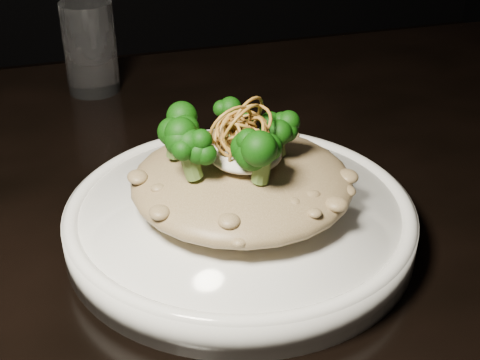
# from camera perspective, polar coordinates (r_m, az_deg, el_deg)

# --- Properties ---
(table) EXTENTS (1.10, 0.80, 0.75)m
(table) POSITION_cam_1_polar(r_m,az_deg,el_deg) (0.67, -0.90, -7.57)
(table) COLOR black
(table) RESTS_ON ground
(plate) EXTENTS (0.29, 0.29, 0.03)m
(plate) POSITION_cam_1_polar(r_m,az_deg,el_deg) (0.56, 0.00, -3.55)
(plate) COLOR white
(plate) RESTS_ON table
(risotto) EXTENTS (0.18, 0.18, 0.04)m
(risotto) POSITION_cam_1_polar(r_m,az_deg,el_deg) (0.55, 0.17, -0.12)
(risotto) COLOR brown
(risotto) RESTS_ON plate
(broccoli) EXTENTS (0.14, 0.14, 0.05)m
(broccoli) POSITION_cam_1_polar(r_m,az_deg,el_deg) (0.52, -0.75, 3.88)
(broccoli) COLOR black
(broccoli) RESTS_ON risotto
(cheese) EXTENTS (0.06, 0.06, 0.02)m
(cheese) POSITION_cam_1_polar(r_m,az_deg,el_deg) (0.53, 0.47, 2.16)
(cheese) COLOR white
(cheese) RESTS_ON risotto
(shallots) EXTENTS (0.05, 0.05, 0.03)m
(shallots) POSITION_cam_1_polar(r_m,az_deg,el_deg) (0.51, 0.24, 4.51)
(shallots) COLOR brown
(shallots) RESTS_ON cheese
(drinking_glass) EXTENTS (0.08, 0.08, 0.11)m
(drinking_glass) POSITION_cam_1_polar(r_m,az_deg,el_deg) (0.84, -12.67, 10.94)
(drinking_glass) COLOR white
(drinking_glass) RESTS_ON table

